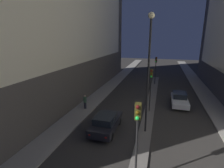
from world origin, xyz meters
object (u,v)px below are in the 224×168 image
(traffic_light_near, at_px, (137,126))
(traffic_light_far, at_px, (156,64))
(street_lamp, at_px, (149,59))
(pedestrian_on_left_sidewalk, at_px, (85,101))
(traffic_light_mid, at_px, (151,81))
(car_left_lane, at_px, (106,123))
(car_right_lane, at_px, (179,99))

(traffic_light_near, distance_m, traffic_light_far, 22.14)
(street_lamp, bearing_deg, pedestrian_on_left_sidewalk, 155.94)
(traffic_light_mid, distance_m, street_lamp, 5.25)
(traffic_light_far, xyz_separation_m, car_left_lane, (-3.32, -17.21, -2.75))
(street_lamp, bearing_deg, traffic_light_far, 90.00)
(traffic_light_near, bearing_deg, traffic_light_mid, 90.00)
(car_left_lane, bearing_deg, car_right_lane, 51.19)
(pedestrian_on_left_sidewalk, bearing_deg, street_lamp, -24.06)
(car_right_lane, distance_m, pedestrian_on_left_sidewalk, 11.28)
(car_left_lane, distance_m, pedestrian_on_left_sidewalk, 5.38)
(traffic_light_far, distance_m, pedestrian_on_left_sidewalk, 15.33)
(traffic_light_far, bearing_deg, car_left_lane, -100.91)
(traffic_light_near, distance_m, street_lamp, 6.29)
(car_left_lane, bearing_deg, pedestrian_on_left_sidewalk, 134.23)
(traffic_light_mid, xyz_separation_m, car_right_lane, (3.32, 3.11, -2.78))
(car_left_lane, bearing_deg, traffic_light_far, 79.09)
(traffic_light_mid, height_order, car_right_lane, traffic_light_mid)
(traffic_light_mid, height_order, pedestrian_on_left_sidewalk, traffic_light_mid)
(traffic_light_near, height_order, car_right_lane, traffic_light_near)
(traffic_light_near, xyz_separation_m, car_left_lane, (-3.32, 4.93, -2.75))
(traffic_light_near, distance_m, traffic_light_mid, 10.07)
(street_lamp, distance_m, car_left_lane, 6.50)
(traffic_light_near, relative_size, pedestrian_on_left_sidewalk, 2.90)
(car_left_lane, bearing_deg, traffic_light_mid, 57.15)
(traffic_light_mid, distance_m, traffic_light_far, 12.07)
(car_right_lane, xyz_separation_m, pedestrian_on_left_sidewalk, (-10.39, -4.40, 0.21))
(traffic_light_mid, xyz_separation_m, street_lamp, (0.00, -4.44, 2.80))
(traffic_light_far, height_order, street_lamp, street_lamp)
(traffic_light_mid, distance_m, car_right_lane, 5.33)
(traffic_light_near, height_order, street_lamp, street_lamp)
(traffic_light_far, bearing_deg, traffic_light_near, -90.00)
(traffic_light_mid, height_order, traffic_light_far, same)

